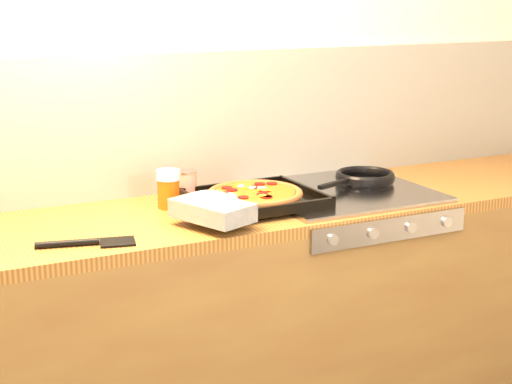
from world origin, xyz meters
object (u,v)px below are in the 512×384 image
frying_pan (364,178)px  tomato_can (187,185)px  juice_glass (168,189)px  pizza_on_tray (242,199)px

frying_pan → tomato_can: 0.67m
frying_pan → juice_glass: juice_glass is taller
tomato_can → juice_glass: 0.12m
pizza_on_tray → juice_glass: bearing=142.6°
frying_pan → pizza_on_tray: bearing=-169.2°
frying_pan → juice_glass: bearing=176.2°
juice_glass → frying_pan: bearing=-3.8°
juice_glass → tomato_can: bearing=38.4°
tomato_can → juice_glass: size_ratio=0.79×
pizza_on_tray → juice_glass: size_ratio=4.19×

